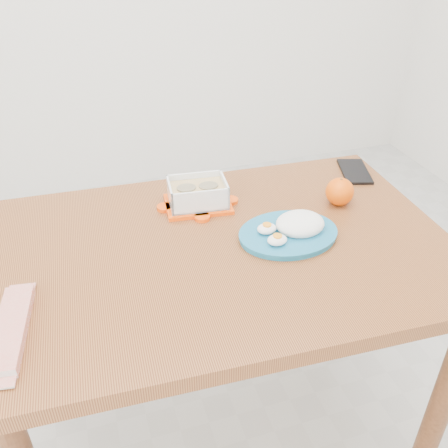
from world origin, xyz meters
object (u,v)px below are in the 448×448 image
object	(u,v)px
dining_table	(224,279)
smartphone	(355,171)
food_container	(198,194)
orange_fruit	(340,192)
rice_plate	(292,229)

from	to	relation	value
dining_table	smartphone	world-z (taller)	smartphone
dining_table	food_container	distance (m)	0.24
orange_fruit	smartphone	size ratio (longest dim) A/B	0.49
orange_fruit	rice_plate	bearing A→B (deg)	-150.83
food_container	smartphone	xyz separation A→B (m)	(0.51, 0.04, -0.03)
orange_fruit	rice_plate	world-z (taller)	orange_fruit
dining_table	food_container	world-z (taller)	food_container
rice_plate	dining_table	bearing A→B (deg)	173.50
food_container	dining_table	bearing A→B (deg)	-80.66
orange_fruit	rice_plate	size ratio (longest dim) A/B	0.30
food_container	smartphone	bearing A→B (deg)	10.49
food_container	rice_plate	size ratio (longest dim) A/B	0.75
food_container	smartphone	size ratio (longest dim) A/B	1.19
rice_plate	food_container	bearing A→B (deg)	129.92
dining_table	rice_plate	world-z (taller)	rice_plate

